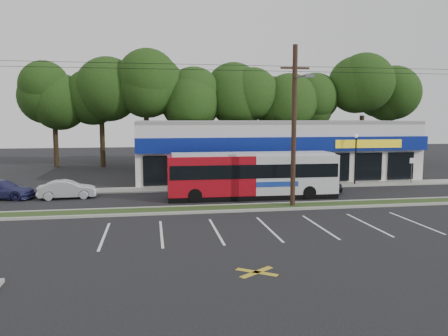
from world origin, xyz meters
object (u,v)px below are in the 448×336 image
object	(u,v)px
lamp_post	(356,153)
pedestrian_b	(253,180)
pedestrian_a	(277,181)
metrobus	(252,174)
utility_pole	(292,121)
car_blue	(2,189)
car_silver	(67,189)
sign_post	(412,166)
car_dark	(314,184)

from	to	relation	value
lamp_post	pedestrian_b	world-z (taller)	lamp_post
pedestrian_a	metrobus	bearing A→B (deg)	-0.83
utility_pole	car_blue	xyz separation A→B (m)	(-18.83, 6.07, -4.75)
metrobus	car_silver	bearing A→B (deg)	172.44
lamp_post	pedestrian_a	bearing A→B (deg)	-159.73
sign_post	pedestrian_a	xyz separation A→B (m)	(-12.58, -2.57, -0.62)
car_silver	pedestrian_a	bearing A→B (deg)	-96.77
car_blue	pedestrian_a	size ratio (longest dim) A/B	2.44
sign_post	metrobus	bearing A→B (deg)	-164.58
pedestrian_a	car_blue	bearing A→B (deg)	-38.16
utility_pole	metrobus	xyz separation A→B (m)	(-1.61, 3.57, -3.73)
metrobus	pedestrian_a	xyz separation A→B (m)	(2.19, 1.50, -0.75)
car_blue	lamp_post	bearing A→B (deg)	-73.79
utility_pole	sign_post	size ratio (longest dim) A/B	22.47
sign_post	lamp_post	bearing A→B (deg)	177.42
car_dark	pedestrian_a	size ratio (longest dim) A/B	2.23
car_blue	pedestrian_a	world-z (taller)	pedestrian_a
utility_pole	car_blue	distance (m)	20.35
sign_post	pedestrian_b	distance (m)	14.05
lamp_post	metrobus	world-z (taller)	lamp_post
car_silver	pedestrian_b	bearing A→B (deg)	-89.67
car_blue	metrobus	bearing A→B (deg)	-85.86
utility_pole	car_dark	world-z (taller)	utility_pole
metrobus	pedestrian_a	bearing A→B (deg)	35.26
car_silver	car_dark	bearing A→B (deg)	-98.15
lamp_post	pedestrian_b	xyz separation A→B (m)	(-9.00, -1.08, -1.85)
sign_post	pedestrian_b	size ratio (longest dim) A/B	1.35
car_silver	pedestrian_b	distance (m)	13.60
utility_pole	car_dark	size ratio (longest dim) A/B	12.03
car_silver	metrobus	bearing A→B (deg)	-103.70
car_silver	car_blue	distance (m)	4.50
sign_post	car_blue	xyz separation A→B (m)	(-32.00, -1.57, -0.89)
sign_post	pedestrian_a	world-z (taller)	sign_post
metrobus	car_dark	size ratio (longest dim) A/B	2.85
sign_post	car_dark	distance (m)	10.36
car_dark	car_blue	size ratio (longest dim) A/B	0.91
lamp_post	car_blue	size ratio (longest dim) A/B	0.93
pedestrian_b	pedestrian_a	bearing A→B (deg)	143.08
pedestrian_a	lamp_post	bearing A→B (deg)	165.06
car_silver	utility_pole	bearing A→B (deg)	-116.09
sign_post	car_silver	xyz separation A→B (m)	(-27.54, -2.18, -0.92)
car_blue	pedestrian_b	size ratio (longest dim) A/B	2.76
lamp_post	car_silver	xyz separation A→B (m)	(-22.54, -2.41, -2.03)
utility_pole	car_dark	bearing A→B (deg)	54.10
sign_post	car_silver	bearing A→B (deg)	-175.47
car_dark	pedestrian_a	distance (m)	2.78
car_blue	pedestrian_b	world-z (taller)	pedestrian_b
metrobus	car_blue	world-z (taller)	metrobus
car_dark	car_silver	size ratio (longest dim) A/B	1.07
metrobus	car_silver	xyz separation A→B (m)	(-12.76, 1.89, -1.04)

